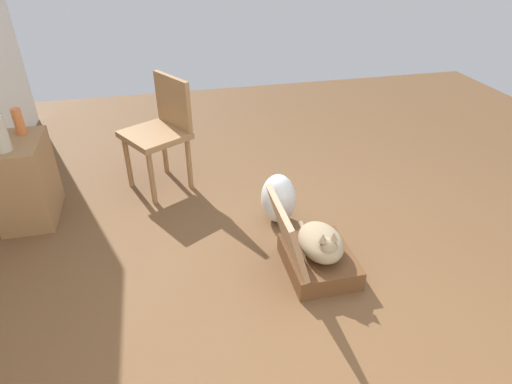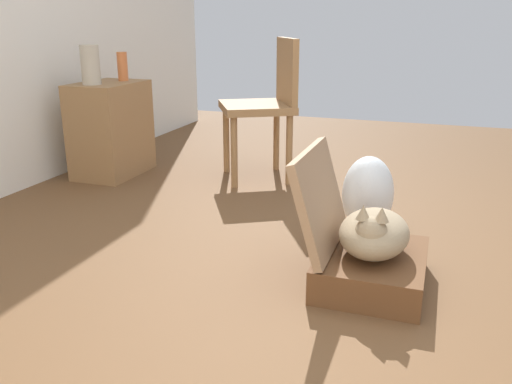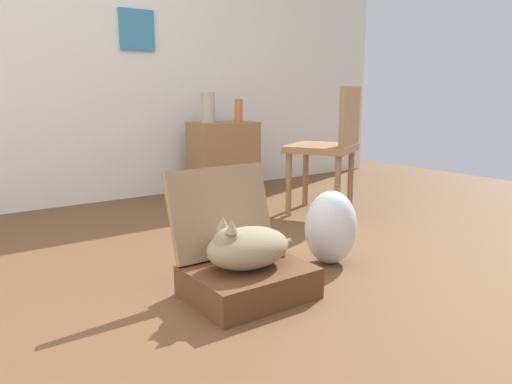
# 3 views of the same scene
# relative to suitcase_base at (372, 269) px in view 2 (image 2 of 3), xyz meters

# --- Properties ---
(ground_plane) EXTENTS (7.68, 7.68, 0.00)m
(ground_plane) POSITION_rel_suitcase_base_xyz_m (0.04, 0.12, -0.07)
(ground_plane) COLOR brown
(ground_plane) RESTS_ON ground
(suitcase_base) EXTENTS (0.52, 0.43, 0.14)m
(suitcase_base) POSITION_rel_suitcase_base_xyz_m (0.00, 0.00, 0.00)
(suitcase_base) COLOR brown
(suitcase_base) RESTS_ON ground
(suitcase_lid) EXTENTS (0.52, 0.15, 0.42)m
(suitcase_lid) POSITION_rel_suitcase_base_xyz_m (0.00, 0.23, 0.28)
(suitcase_lid) COLOR #9B7756
(suitcase_lid) RESTS_ON suitcase_base
(cat) EXTENTS (0.48, 0.28, 0.24)m
(cat) POSITION_rel_suitcase_base_xyz_m (-0.01, 0.00, 0.17)
(cat) COLOR #998466
(cat) RESTS_ON suitcase_base
(plastic_bag_white) EXTENTS (0.29, 0.26, 0.40)m
(plastic_bag_white) POSITION_rel_suitcase_base_xyz_m (0.61, 0.11, 0.13)
(plastic_bag_white) COLOR silver
(plastic_bag_white) RESTS_ON ground
(side_table) EXTENTS (0.55, 0.37, 0.65)m
(side_table) POSITION_rel_suitcase_base_xyz_m (1.10, 1.97, 0.25)
(side_table) COLOR olive
(side_table) RESTS_ON ground
(vase_tall) EXTENTS (0.12, 0.12, 0.25)m
(vase_tall) POSITION_rel_suitcase_base_xyz_m (0.96, 2.00, 0.70)
(vase_tall) COLOR #B7AD99
(vase_tall) RESTS_ON side_table
(vase_short) EXTENTS (0.07, 0.07, 0.20)m
(vase_short) POSITION_rel_suitcase_base_xyz_m (1.24, 1.93, 0.67)
(vase_short) COLOR #CC6B38
(vase_short) RESTS_ON side_table
(chair) EXTENTS (0.65, 0.64, 0.94)m
(chair) POSITION_rel_suitcase_base_xyz_m (1.38, 0.92, 0.46)
(chair) COLOR olive
(chair) RESTS_ON ground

